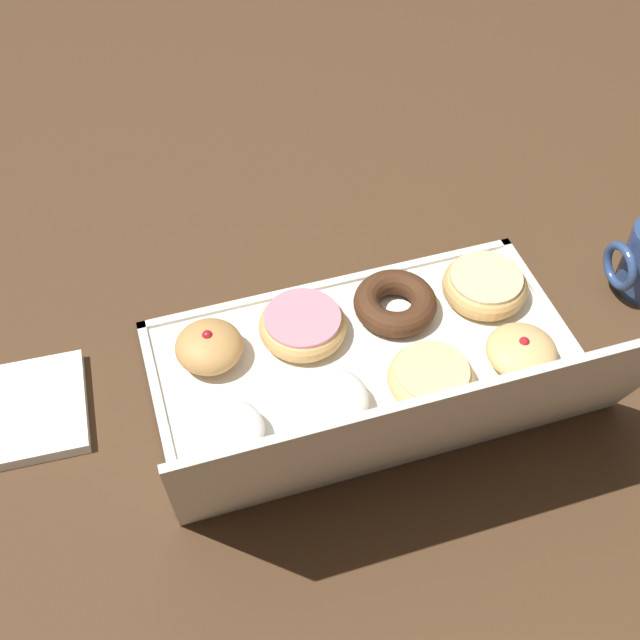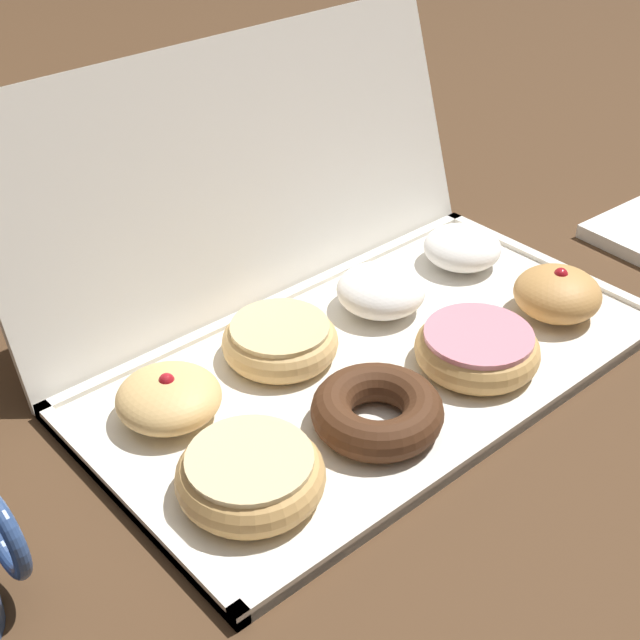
{
  "view_description": "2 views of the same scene",
  "coord_description": "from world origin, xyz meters",
  "px_view_note": "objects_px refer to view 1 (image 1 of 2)",
  "views": [
    {
      "loc": [
        0.25,
        0.6,
        0.84
      ],
      "look_at": [
        0.05,
        -0.05,
        0.05
      ],
      "focal_mm": 45.67,
      "sensor_mm": 36.0,
      "label": 1
    },
    {
      "loc": [
        -0.48,
        -0.46,
        0.51
      ],
      "look_at": [
        -0.03,
        0.05,
        0.05
      ],
      "focal_mm": 49.83,
      "sensor_mm": 36.0,
      "label": 2
    }
  ],
  "objects_px": {
    "chocolate_cake_ring_donut_1": "(395,303)",
    "donut_box": "(365,362)",
    "jelly_filled_donut_3": "(209,347)",
    "glazed_ring_donut_0": "(485,285)",
    "powdered_filled_donut_6": "(332,399)",
    "pink_frosted_donut_2": "(303,325)",
    "glazed_ring_donut_5": "(431,378)",
    "jelly_filled_donut_4": "(521,351)",
    "napkin_stack": "(24,411)",
    "powdered_filled_donut_7": "(229,430)"
  },
  "relations": [
    {
      "from": "chocolate_cake_ring_donut_1",
      "to": "donut_box",
      "type": "bearing_deg",
      "value": 45.54
    },
    {
      "from": "glazed_ring_donut_0",
      "to": "chocolate_cake_ring_donut_1",
      "type": "bearing_deg",
      "value": -3.72
    },
    {
      "from": "jelly_filled_donut_4",
      "to": "powdered_filled_donut_6",
      "type": "height_order",
      "value": "jelly_filled_donut_4"
    },
    {
      "from": "jelly_filled_donut_3",
      "to": "powdered_filled_donut_7",
      "type": "xyz_separation_m",
      "value": [
        0.0,
        0.13,
        -0.0
      ]
    },
    {
      "from": "glazed_ring_donut_5",
      "to": "powdered_filled_donut_7",
      "type": "height_order",
      "value": "powdered_filled_donut_7"
    },
    {
      "from": "donut_box",
      "to": "chocolate_cake_ring_donut_1",
      "type": "xyz_separation_m",
      "value": [
        -0.06,
        -0.07,
        0.02
      ]
    },
    {
      "from": "donut_box",
      "to": "jelly_filled_donut_3",
      "type": "relative_size",
      "value": 6.3
    },
    {
      "from": "chocolate_cake_ring_donut_1",
      "to": "glazed_ring_donut_5",
      "type": "bearing_deg",
      "value": 89.08
    },
    {
      "from": "chocolate_cake_ring_donut_1",
      "to": "jelly_filled_donut_3",
      "type": "height_order",
      "value": "jelly_filled_donut_3"
    },
    {
      "from": "glazed_ring_donut_0",
      "to": "donut_box",
      "type": "bearing_deg",
      "value": 16.74
    },
    {
      "from": "donut_box",
      "to": "powdered_filled_donut_6",
      "type": "xyz_separation_m",
      "value": [
        0.07,
        0.06,
        0.03
      ]
    },
    {
      "from": "jelly_filled_donut_3",
      "to": "glazed_ring_donut_0",
      "type": "bearing_deg",
      "value": 179.49
    },
    {
      "from": "glazed_ring_donut_0",
      "to": "jelly_filled_donut_4",
      "type": "xyz_separation_m",
      "value": [
        0.0,
        0.12,
        0.0
      ]
    },
    {
      "from": "jelly_filled_donut_4",
      "to": "powdered_filled_donut_6",
      "type": "relative_size",
      "value": 1.01
    },
    {
      "from": "napkin_stack",
      "to": "glazed_ring_donut_0",
      "type": "bearing_deg",
      "value": -179.28
    },
    {
      "from": "glazed_ring_donut_0",
      "to": "powdered_filled_donut_7",
      "type": "relative_size",
      "value": 1.38
    },
    {
      "from": "donut_box",
      "to": "powdered_filled_donut_7",
      "type": "bearing_deg",
      "value": 18.93
    },
    {
      "from": "powdered_filled_donut_7",
      "to": "napkin_stack",
      "type": "distance_m",
      "value": 0.26
    },
    {
      "from": "glazed_ring_donut_0",
      "to": "jelly_filled_donut_4",
      "type": "bearing_deg",
      "value": 87.95
    },
    {
      "from": "pink_frosted_donut_2",
      "to": "jelly_filled_donut_4",
      "type": "height_order",
      "value": "jelly_filled_donut_4"
    },
    {
      "from": "donut_box",
      "to": "powdered_filled_donut_6",
      "type": "distance_m",
      "value": 0.09
    },
    {
      "from": "glazed_ring_donut_0",
      "to": "pink_frosted_donut_2",
      "type": "relative_size",
      "value": 1.01
    },
    {
      "from": "powdered_filled_donut_6",
      "to": "napkin_stack",
      "type": "relative_size",
      "value": 0.6
    },
    {
      "from": "glazed_ring_donut_5",
      "to": "napkin_stack",
      "type": "height_order",
      "value": "glazed_ring_donut_5"
    },
    {
      "from": "jelly_filled_donut_3",
      "to": "glazed_ring_donut_5",
      "type": "distance_m",
      "value": 0.28
    },
    {
      "from": "jelly_filled_donut_4",
      "to": "glazed_ring_donut_5",
      "type": "bearing_deg",
      "value": 1.86
    },
    {
      "from": "glazed_ring_donut_5",
      "to": "powdered_filled_donut_7",
      "type": "distance_m",
      "value": 0.26
    },
    {
      "from": "donut_box",
      "to": "pink_frosted_donut_2",
      "type": "distance_m",
      "value": 0.09
    },
    {
      "from": "donut_box",
      "to": "jelly_filled_donut_4",
      "type": "bearing_deg",
      "value": 162.01
    },
    {
      "from": "jelly_filled_donut_3",
      "to": "powdered_filled_donut_6",
      "type": "xyz_separation_m",
      "value": [
        -0.12,
        0.12,
        -0.0
      ]
    },
    {
      "from": "jelly_filled_donut_3",
      "to": "chocolate_cake_ring_donut_1",
      "type": "bearing_deg",
      "value": -178.9
    },
    {
      "from": "pink_frosted_donut_2",
      "to": "powdered_filled_donut_6",
      "type": "relative_size",
      "value": 1.29
    },
    {
      "from": "jelly_filled_donut_4",
      "to": "pink_frosted_donut_2",
      "type": "bearing_deg",
      "value": -26.39
    },
    {
      "from": "jelly_filled_donut_3",
      "to": "glazed_ring_donut_5",
      "type": "height_order",
      "value": "jelly_filled_donut_3"
    },
    {
      "from": "chocolate_cake_ring_donut_1",
      "to": "napkin_stack",
      "type": "height_order",
      "value": "chocolate_cake_ring_donut_1"
    },
    {
      "from": "napkin_stack",
      "to": "chocolate_cake_ring_donut_1",
      "type": "bearing_deg",
      "value": -178.12
    },
    {
      "from": "jelly_filled_donut_3",
      "to": "powdered_filled_donut_6",
      "type": "distance_m",
      "value": 0.17
    },
    {
      "from": "donut_box",
      "to": "pink_frosted_donut_2",
      "type": "relative_size",
      "value": 4.72
    },
    {
      "from": "jelly_filled_donut_4",
      "to": "powdered_filled_donut_7",
      "type": "height_order",
      "value": "jelly_filled_donut_4"
    },
    {
      "from": "donut_box",
      "to": "jelly_filled_donut_3",
      "type": "xyz_separation_m",
      "value": [
        0.19,
        -0.06,
        0.03
      ]
    },
    {
      "from": "donut_box",
      "to": "jelly_filled_donut_3",
      "type": "distance_m",
      "value": 0.2
    },
    {
      "from": "glazed_ring_donut_0",
      "to": "powdered_filled_donut_6",
      "type": "bearing_deg",
      "value": 24.91
    },
    {
      "from": "chocolate_cake_ring_donut_1",
      "to": "powdered_filled_donut_6",
      "type": "distance_m",
      "value": 0.18
    },
    {
      "from": "pink_frosted_donut_2",
      "to": "jelly_filled_donut_3",
      "type": "height_order",
      "value": "jelly_filled_donut_3"
    },
    {
      "from": "pink_frosted_donut_2",
      "to": "jelly_filled_donut_4",
      "type": "relative_size",
      "value": 1.28
    },
    {
      "from": "jelly_filled_donut_3",
      "to": "glazed_ring_donut_5",
      "type": "xyz_separation_m",
      "value": [
        -0.25,
        0.13,
        -0.01
      ]
    },
    {
      "from": "powdered_filled_donut_6",
      "to": "powdered_filled_donut_7",
      "type": "relative_size",
      "value": 1.06
    },
    {
      "from": "glazed_ring_donut_0",
      "to": "jelly_filled_donut_4",
      "type": "relative_size",
      "value": 1.29
    },
    {
      "from": "glazed_ring_donut_0",
      "to": "glazed_ring_donut_5",
      "type": "xyz_separation_m",
      "value": [
        0.13,
        0.12,
        -0.0
      ]
    },
    {
      "from": "glazed_ring_donut_0",
      "to": "jelly_filled_donut_3",
      "type": "distance_m",
      "value": 0.38
    }
  ]
}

